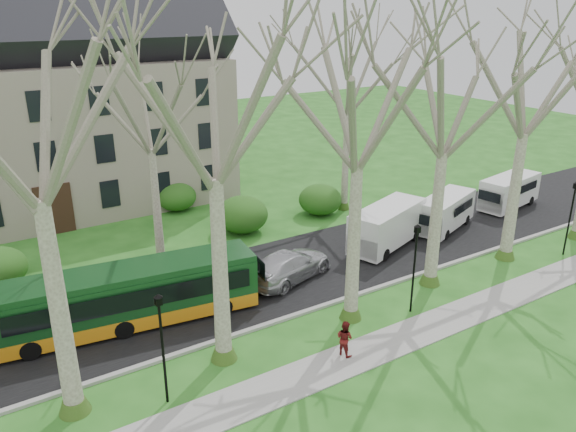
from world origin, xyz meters
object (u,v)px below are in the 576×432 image
object	(u,v)px
pedestrian_b	(345,338)
sedan	(289,265)
van_b	(445,212)
bus_follow	(131,295)
van_c	(509,192)
van_a	(387,227)

from	to	relation	value
pedestrian_b	sedan	bearing A→B (deg)	-28.66
van_b	bus_follow	bearing A→B (deg)	162.21
van_b	van_c	world-z (taller)	van_c
bus_follow	van_c	xyz separation A→B (m)	(27.33, 1.05, -0.27)
bus_follow	van_a	xyz separation A→B (m)	(15.42, 0.44, -0.16)
van_c	van_a	bearing A→B (deg)	173.52
sedan	van_c	bearing A→B (deg)	-104.01
sedan	van_b	size ratio (longest dim) A/B	1.05
van_c	sedan	bearing A→B (deg)	173.89
bus_follow	van_a	size ratio (longest dim) A/B	1.97
sedan	van_b	bearing A→B (deg)	-104.35
bus_follow	van_b	distance (m)	20.45
bus_follow	van_c	distance (m)	27.35
bus_follow	van_b	xyz separation A→B (m)	(20.44, 0.58, -0.30)
sedan	van_c	distance (m)	19.08
sedan	van_b	world-z (taller)	van_b
van_a	van_b	distance (m)	5.02
bus_follow	van_b	world-z (taller)	bus_follow
van_a	van_c	world-z (taller)	van_a
van_b	sedan	bearing A→B (deg)	163.56
sedan	van_c	xyz separation A→B (m)	(19.05, 1.10, 0.36)
bus_follow	pedestrian_b	size ratio (longest dim) A/B	7.31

